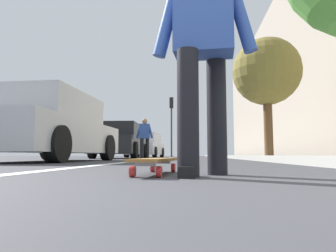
{
  "coord_description": "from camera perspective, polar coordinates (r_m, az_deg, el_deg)",
  "views": [
    {
      "loc": [
        -1.2,
        -0.12,
        0.14
      ],
      "look_at": [
        9.21,
        0.79,
        1.14
      ],
      "focal_mm": 32.47,
      "sensor_mm": 36.0,
      "label": 1
    }
  ],
  "objects": [
    {
      "name": "skater_person",
      "position": [
        2.19,
        6.6,
        15.96
      ],
      "size": [
        0.45,
        0.72,
        1.64
      ],
      "color": "black",
      "rests_on": "ground"
    },
    {
      "name": "skateboard",
      "position": [
        2.2,
        -2.34,
        -6.64
      ],
      "size": [
        0.85,
        0.26,
        0.11
      ],
      "color": "red",
      "rests_on": "ground"
    },
    {
      "name": "building_facade",
      "position": [
        24.57,
        19.46,
        7.29
      ],
      "size": [
        40.0,
        1.2,
        10.88
      ],
      "primitive_type": "cube",
      "color": "gray",
      "rests_on": "ground"
    },
    {
      "name": "lane_stripe_white",
      "position": [
        21.24,
        1.49,
        -5.85
      ],
      "size": [
        52.0,
        0.16,
        0.01
      ],
      "primitive_type": "cube",
      "color": "silver",
      "rests_on": "ground"
    },
    {
      "name": "ground_plane",
      "position": [
        11.2,
        4.42,
        -6.18
      ],
      "size": [
        80.0,
        80.0,
        0.0
      ],
      "primitive_type": "plane",
      "color": "#38383D"
    },
    {
      "name": "parked_car_far",
      "position": [
        19.14,
        -4.27,
        -3.77
      ],
      "size": [
        4.5,
        2.04,
        1.48
      ],
      "color": "silver",
      "rests_on": "ground"
    },
    {
      "name": "parked_car_near",
      "position": [
        7.25,
        -20.85,
        -0.51
      ],
      "size": [
        4.4,
        1.98,
        1.49
      ],
      "color": "#B7B7BC",
      "rests_on": "ground"
    },
    {
      "name": "traffic_light",
      "position": [
        22.69,
        0.66,
        1.92
      ],
      "size": [
        0.33,
        0.28,
        4.45
      ],
      "color": "#2D2D2D",
      "rests_on": "ground"
    },
    {
      "name": "parked_car_mid",
      "position": [
        13.36,
        -8.91,
        -2.92
      ],
      "size": [
        4.17,
        1.95,
        1.49
      ],
      "color": "black",
      "rests_on": "ground"
    },
    {
      "name": "sidewalk_curb",
      "position": [
        19.44,
        14.12,
        -5.54
      ],
      "size": [
        52.0,
        3.2,
        0.13
      ],
      "primitive_type": "cube",
      "color": "#9E9B93",
      "rests_on": "ground"
    },
    {
      "name": "street_tree_mid",
      "position": [
        11.86,
        18.02,
        9.58
      ],
      "size": [
        2.47,
        2.47,
        4.43
      ],
      "color": "brown",
      "rests_on": "ground"
    },
    {
      "name": "pedestrian_distant",
      "position": [
        11.66,
        -4.4,
        -1.82
      ],
      "size": [
        0.43,
        0.67,
        1.54
      ],
      "color": "black",
      "rests_on": "ground"
    }
  ]
}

